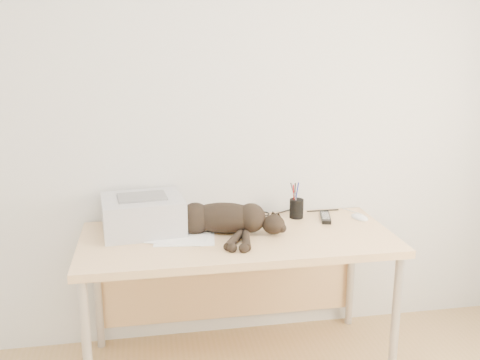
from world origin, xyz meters
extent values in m
plane|color=silver|center=(0.00, 1.75, 1.30)|extent=(3.50, 0.00, 3.50)
cube|color=#E8B688|center=(0.00, 1.39, 0.72)|extent=(1.60, 0.70, 0.04)
cylinder|color=#B7B7BA|center=(-0.75, 1.09, 0.35)|extent=(0.04, 0.04, 0.70)
cylinder|color=#B7B7BA|center=(0.75, 1.09, 0.35)|extent=(0.04, 0.04, 0.70)
cylinder|color=#B7B7BA|center=(-0.75, 1.69, 0.35)|extent=(0.04, 0.04, 0.70)
cylinder|color=#B7B7BA|center=(0.75, 1.69, 0.35)|extent=(0.04, 0.04, 0.70)
cube|color=#E8B688|center=(0.00, 1.72, 0.40)|extent=(1.48, 0.02, 0.60)
cube|color=#B1B1B6|center=(-0.48, 1.54, 0.83)|extent=(0.44, 0.39, 0.18)
cube|color=black|center=(-0.48, 1.54, 0.84)|extent=(0.35, 0.06, 0.11)
cube|color=slate|center=(-0.48, 1.54, 0.93)|extent=(0.26, 0.20, 0.01)
cube|color=white|center=(-0.27, 1.39, 0.74)|extent=(0.32, 0.25, 0.00)
cube|color=white|center=(-0.30, 1.41, 0.74)|extent=(0.35, 0.30, 0.00)
ellipsoid|color=black|center=(-0.06, 1.45, 0.82)|extent=(0.42, 0.26, 0.16)
sphere|color=black|center=(-0.21, 1.48, 0.81)|extent=(0.17, 0.17, 0.17)
ellipsoid|color=black|center=(0.18, 1.37, 0.80)|extent=(0.14, 0.13, 0.10)
cone|color=black|center=(0.19, 1.42, 0.84)|extent=(0.05, 0.06, 0.05)
cone|color=black|center=(0.21, 1.40, 0.83)|extent=(0.05, 0.06, 0.06)
cylinder|color=black|center=(-0.03, 1.29, 0.76)|extent=(0.10, 0.23, 0.04)
cylinder|color=black|center=(0.02, 1.27, 0.76)|extent=(0.10, 0.23, 0.04)
cylinder|color=black|center=(-0.34, 1.58, 0.76)|extent=(0.24, 0.10, 0.03)
imported|color=white|center=(-0.32, 1.57, 0.79)|extent=(0.14, 0.14, 0.10)
cylinder|color=black|center=(0.37, 1.62, 0.79)|extent=(0.08, 0.08, 0.11)
cylinder|color=#990C0C|center=(0.36, 1.62, 0.87)|extent=(0.01, 0.01, 0.15)
cylinder|color=navy|center=(0.39, 1.63, 0.87)|extent=(0.01, 0.01, 0.15)
cylinder|color=black|center=(0.37, 1.61, 0.87)|extent=(0.01, 0.01, 0.15)
cube|color=slate|center=(0.18, 1.54, 0.75)|extent=(0.14, 0.19, 0.02)
cube|color=black|center=(0.53, 1.56, 0.75)|extent=(0.09, 0.19, 0.02)
ellipsoid|color=white|center=(0.72, 1.54, 0.76)|extent=(0.11, 0.13, 0.04)
camera|label=1|loc=(-0.44, -1.15, 1.71)|focal=40.00mm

